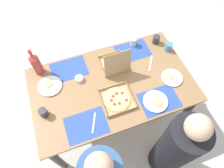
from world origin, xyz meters
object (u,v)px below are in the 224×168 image
at_px(plate_near_left, 172,78).
at_px(cup_red, 133,42).
at_px(pizza_box_edge_far, 117,99).
at_px(cup_dark, 156,40).
at_px(pizza_box_corner_right, 114,64).
at_px(cup_spare, 169,47).
at_px(condiment_bowl, 79,79).
at_px(soda_bottle, 36,64).
at_px(plate_middle, 50,86).
at_px(plate_near_right, 156,101).
at_px(cup_clear_left, 44,113).
at_px(diner_left_seat, 175,148).

distance_m(plate_near_left, cup_red, 0.57).
distance_m(pizza_box_edge_far, cup_dark, 0.83).
bearing_deg(pizza_box_corner_right, cup_red, -145.53).
bearing_deg(cup_spare, cup_red, -30.96).
bearing_deg(condiment_bowl, plate_near_left, 161.21).
bearing_deg(pizza_box_edge_far, cup_red, -125.58).
relative_size(soda_bottle, cup_red, 3.42).
xyz_separation_m(soda_bottle, cup_red, (-1.02, -0.01, -0.09)).
bearing_deg(plate_middle, pizza_box_corner_right, -179.16).
bearing_deg(plate_near_left, cup_red, -70.86).
height_order(plate_middle, soda_bottle, soda_bottle).
bearing_deg(pizza_box_corner_right, cup_spare, -179.14).
relative_size(plate_near_right, cup_spare, 2.52).
xyz_separation_m(plate_middle, soda_bottle, (0.06, -0.20, 0.12)).
height_order(plate_near_left, cup_spare, cup_spare).
height_order(plate_near_left, soda_bottle, soda_bottle).
bearing_deg(plate_near_right, pizza_box_corner_right, -66.94).
relative_size(plate_near_right, cup_clear_left, 2.54).
height_order(pizza_box_corner_right, condiment_bowl, pizza_box_corner_right).
relative_size(plate_near_right, condiment_bowl, 2.89).
xyz_separation_m(plate_near_right, condiment_bowl, (0.60, -0.47, 0.01)).
bearing_deg(diner_left_seat, cup_clear_left, -31.72).
xyz_separation_m(soda_bottle, condiment_bowl, (-0.35, 0.23, -0.11)).
bearing_deg(soda_bottle, condiment_bowl, 146.59).
bearing_deg(cup_clear_left, soda_bottle, -94.80).
relative_size(soda_bottle, cup_spare, 3.55).
distance_m(plate_near_left, plate_near_right, 0.32).
bearing_deg(cup_dark, cup_clear_left, 18.40).
relative_size(pizza_box_edge_far, condiment_bowl, 3.62).
bearing_deg(cup_clear_left, plate_middle, -109.68).
relative_size(plate_near_left, soda_bottle, 0.65).
xyz_separation_m(soda_bottle, diner_left_seat, (-0.98, 1.11, -0.34)).
xyz_separation_m(plate_middle, cup_clear_left, (0.10, 0.27, 0.04)).
height_order(cup_red, diner_left_seat, diner_left_seat).
relative_size(pizza_box_edge_far, soda_bottle, 0.89).
bearing_deg(pizza_box_edge_far, cup_clear_left, -7.13).
xyz_separation_m(plate_middle, cup_spare, (-1.29, -0.02, 0.04)).
distance_m(pizza_box_edge_far, soda_bottle, 0.84).
bearing_deg(cup_clear_left, cup_spare, -168.01).
bearing_deg(plate_middle, cup_dark, -172.45).
height_order(cup_clear_left, diner_left_seat, diner_left_seat).
bearing_deg(diner_left_seat, cup_red, -91.99).
height_order(soda_bottle, cup_red, soda_bottle).
xyz_separation_m(pizza_box_edge_far, soda_bottle, (0.61, -0.56, 0.12)).
height_order(pizza_box_edge_far, cup_spare, cup_spare).
distance_m(pizza_box_edge_far, condiment_bowl, 0.43).
xyz_separation_m(soda_bottle, cup_dark, (-1.27, 0.04, -0.09)).
xyz_separation_m(pizza_box_edge_far, cup_clear_left, (0.65, -0.08, 0.03)).
xyz_separation_m(pizza_box_edge_far, plate_middle, (0.56, -0.36, -0.00)).
xyz_separation_m(pizza_box_corner_right, cup_clear_left, (0.77, 0.28, -0.00)).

